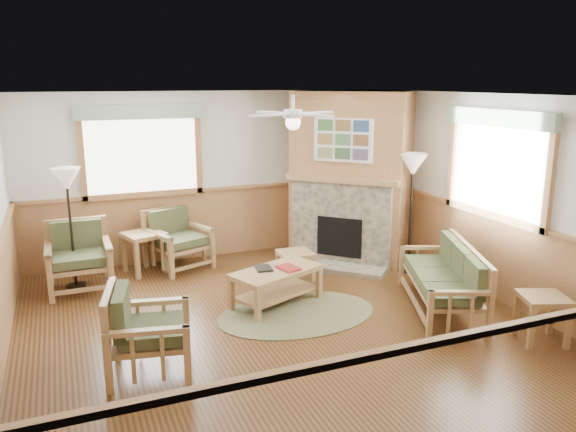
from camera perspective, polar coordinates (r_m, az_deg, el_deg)
name	(u,v)px	position (r m, az deg, el deg)	size (l,w,h in m)	color
floor	(279,325)	(6.89, -0.89, -10.97)	(6.00, 6.00, 0.01)	#4C2E15
ceiling	(278,95)	(6.26, -0.98, 12.14)	(6.00, 6.00, 0.01)	white
wall_back	(212,175)	(9.25, -7.73, 4.10)	(6.00, 0.02, 2.70)	silver
wall_front	(442,313)	(3.94, 15.40, -9.51)	(6.00, 0.02, 2.70)	silver
wall_right	(486,196)	(8.01, 19.50, 1.96)	(0.02, 6.00, 2.70)	silver
wainscot	(279,281)	(6.68, -0.91, -6.64)	(6.00, 6.00, 1.10)	#9D6C40
fireplace	(351,177)	(9.12, 6.41, 4.01)	(2.20, 2.20, 2.70)	#9D6C40
window_back	(139,103)	(8.88, -14.92, 11.05)	(1.90, 0.16, 1.50)	white
window_right	(503,107)	(7.70, 20.97, 10.28)	(0.16, 1.90, 1.50)	white
ceiling_fan	(293,98)	(6.65, 0.52, 11.89)	(1.24, 1.24, 0.36)	white
sofa	(441,278)	(7.44, 15.32, -6.09)	(0.74, 1.80, 0.83)	#A0784A
armchair_back_left	(79,257)	(8.32, -20.47, -3.94)	(0.84, 0.84, 0.94)	#A0784A
armchair_back_right	(178,240)	(8.87, -11.07, -2.36)	(0.82, 0.82, 0.91)	#A0784A
armchair_left	(149,330)	(5.86, -13.92, -11.18)	(0.79, 0.79, 0.89)	#A0784A
coffee_table	(276,287)	(7.39, -1.19, -7.18)	(1.19, 0.59, 0.47)	#A0784A
end_table_chairs	(145,252)	(8.83, -14.37, -3.60)	(0.56, 0.53, 0.62)	#A0784A
end_table_sofa	(542,319)	(6.96, 24.38, -9.49)	(0.49, 0.47, 0.55)	#A0784A
footstool	(296,265)	(8.31, 0.78, -5.01)	(0.47, 0.47, 0.41)	#A0784A
braided_rug	(297,314)	(7.15, 0.92, -9.91)	(2.04, 2.04, 0.01)	brown
floor_lamp_left	(71,228)	(8.36, -21.18, -1.18)	(0.39, 0.39, 1.72)	black
floor_lamp_right	(411,213)	(8.65, 12.35, 0.28)	(0.42, 0.42, 1.82)	black
book_red	(288,267)	(7.31, 0.04, -5.19)	(0.22, 0.30, 0.03)	maroon
book_dark	(264,267)	(7.31, -2.50, -5.23)	(0.20, 0.27, 0.03)	black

